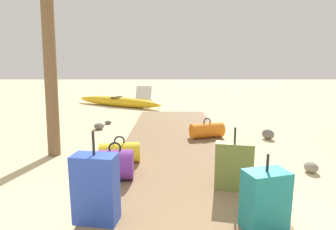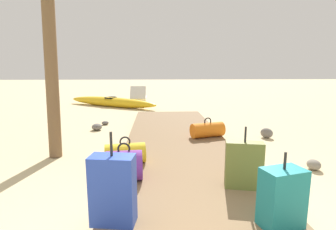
# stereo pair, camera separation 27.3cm
# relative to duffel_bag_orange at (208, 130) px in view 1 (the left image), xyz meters

# --- Properties ---
(ground_plane) EXTENTS (60.00, 60.00, 0.00)m
(ground_plane) POSITION_rel_duffel_bag_orange_xyz_m (-0.66, -1.07, -0.23)
(ground_plane) COLOR #CCB789
(boardwalk) EXTENTS (1.97, 7.23, 0.08)m
(boardwalk) POSITION_rel_duffel_bag_orange_xyz_m (-0.66, -0.35, -0.19)
(boardwalk) COLOR brown
(boardwalk) RESTS_ON ground
(duffel_bag_orange) EXTENTS (0.74, 0.49, 0.41)m
(duffel_bag_orange) POSITION_rel_duffel_bag_orange_xyz_m (0.00, 0.00, 0.00)
(duffel_bag_orange) COLOR orange
(duffel_bag_orange) RESTS_ON boardwalk
(duffel_bag_yellow) EXTENTS (0.64, 0.39, 0.42)m
(duffel_bag_yellow) POSITION_rel_duffel_bag_orange_xyz_m (-1.53, -1.45, 0.00)
(duffel_bag_yellow) COLOR gold
(duffel_bag_yellow) RESTS_ON boardwalk
(duffel_bag_purple) EXTENTS (0.48, 0.42, 0.50)m
(duffel_bag_purple) POSITION_rel_duffel_bag_orange_xyz_m (-1.48, -2.06, 0.04)
(duffel_bag_purple) COLOR #6B2D84
(duffel_bag_purple) RESTS_ON boardwalk
(suitcase_olive) EXTENTS (0.46, 0.25, 0.75)m
(suitcase_olive) POSITION_rel_duffel_bag_orange_xyz_m (-0.03, -2.35, 0.13)
(suitcase_olive) COLOR olive
(suitcase_olive) RESTS_ON boardwalk
(suitcase_teal) EXTENTS (0.42, 0.33, 0.70)m
(suitcase_teal) POSITION_rel_duffel_bag_orange_xyz_m (0.05, -3.14, 0.12)
(suitcase_teal) COLOR #197A7F
(suitcase_teal) RESTS_ON boardwalk
(suitcase_blue) EXTENTS (0.43, 0.26, 0.87)m
(suitcase_blue) POSITION_rel_duffel_bag_orange_xyz_m (-1.47, -3.02, 0.17)
(suitcase_blue) COLOR #2847B7
(suitcase_blue) RESTS_ON boardwalk
(lounge_chair) EXTENTS (0.60, 1.54, 0.79)m
(lounge_chair) POSITION_rel_duffel_bag_orange_xyz_m (-1.75, 5.43, 0.10)
(lounge_chair) COLOR white
(lounge_chair) RESTS_ON ground
(kayak) EXTENTS (3.82, 2.61, 0.37)m
(kayak) POSITION_rel_duffel_bag_orange_xyz_m (-2.81, 5.08, -0.05)
(kayak) COLOR gold
(kayak) RESTS_ON ground
(rock_right_mid) EXTENTS (0.32, 0.33, 0.21)m
(rock_right_mid) POSITION_rel_duffel_bag_orange_xyz_m (1.33, 0.16, -0.13)
(rock_right_mid) COLOR slate
(rock_right_mid) RESTS_ON ground
(rock_left_mid) EXTENTS (0.32, 0.33, 0.16)m
(rock_left_mid) POSITION_rel_duffel_bag_orange_xyz_m (-2.51, 1.08, -0.15)
(rock_left_mid) COLOR slate
(rock_left_mid) RESTS_ON ground
(rock_left_far) EXTENTS (0.25, 0.25, 0.10)m
(rock_left_far) POSITION_rel_duffel_bag_orange_xyz_m (-2.42, 1.69, -0.18)
(rock_left_far) COLOR #5B5651
(rock_left_far) RESTS_ON ground
(rock_right_near) EXTENTS (0.21, 0.24, 0.15)m
(rock_right_near) POSITION_rel_duffel_bag_orange_xyz_m (1.28, -1.65, -0.16)
(rock_right_near) COLOR gray
(rock_right_near) RESTS_ON ground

